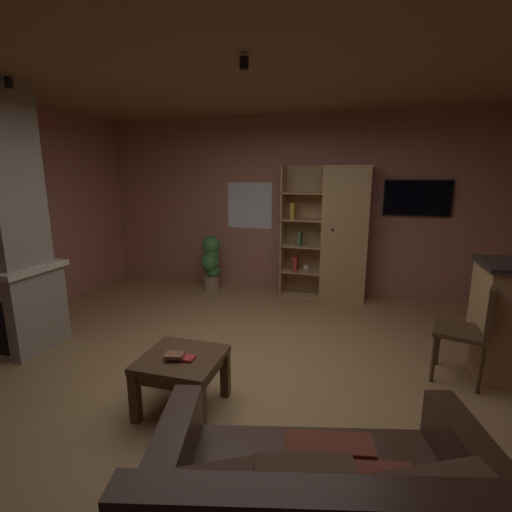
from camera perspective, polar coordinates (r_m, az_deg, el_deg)
floor at (r=3.63m, az=-1.82°, el=-17.96°), size 6.28×5.41×0.02m
wall_back at (r=5.81m, az=6.40°, el=7.70°), size 6.40×0.06×2.70m
ceiling at (r=3.25m, az=-2.20°, el=28.20°), size 6.28×5.41×0.02m
window_pane_back at (r=5.95m, az=-1.00°, el=7.78°), size 0.73×0.01×0.72m
stone_fireplace at (r=4.61m, az=-34.74°, el=2.65°), size 0.94×0.76×2.70m
bookshelf_cabinet at (r=5.51m, az=12.60°, el=3.19°), size 1.24×0.41×1.95m
coffee_table at (r=3.07m, az=-11.33°, el=-16.40°), size 0.61×0.58×0.45m
table_book_0 at (r=2.96m, az=-10.51°, el=-15.23°), size 0.10×0.10×0.02m
table_book_1 at (r=2.97m, az=-12.42°, el=-14.70°), size 0.16×0.13×0.03m
dining_chair at (r=3.80m, az=30.33°, el=-9.25°), size 0.52×0.52×0.92m
potted_floor_plant at (r=5.92m, az=-6.93°, el=-0.81°), size 0.30×0.31×0.87m
wall_mounted_tv at (r=5.70m, az=23.55°, el=8.19°), size 0.89×0.06×0.50m
track_light_spot_0 at (r=4.27m, az=-33.76°, el=21.31°), size 0.07×0.07×0.09m
track_light_spot_1 at (r=3.08m, az=-1.85°, el=27.51°), size 0.07×0.07×0.09m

